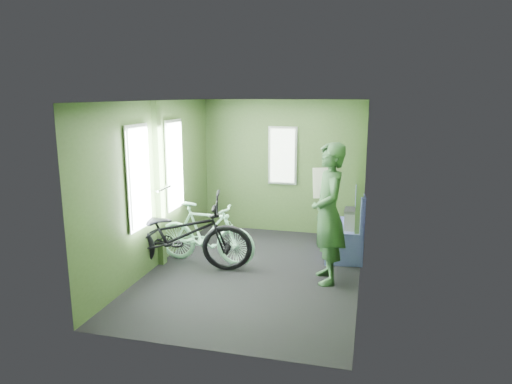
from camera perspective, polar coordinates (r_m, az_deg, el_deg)
room at (r=5.99m, az=-0.49°, el=3.04°), size 4.00×4.02×2.31m
bicycle_black at (r=6.45m, az=-9.59°, el=-9.73°), size 2.16×1.29×1.16m
bicycle_mint at (r=6.71m, az=-6.23°, el=-8.76°), size 1.50×0.54×0.90m
passenger at (r=5.84m, az=9.04°, el=-2.68°), size 0.60×0.78×1.80m
waste_box at (r=6.79m, az=11.89°, el=-5.26°), size 0.23×0.32×0.77m
bench_seat at (r=6.99m, az=11.00°, el=-5.45°), size 0.63×1.01×1.01m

